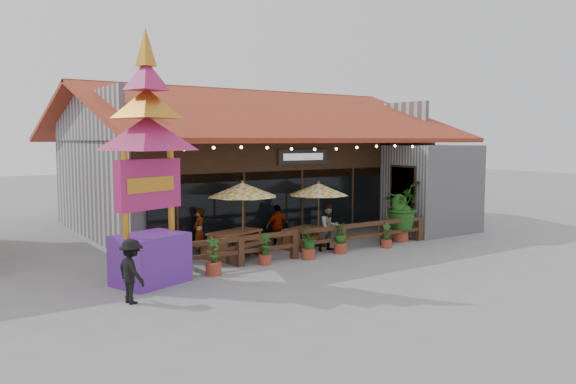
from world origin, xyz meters
TOP-DOWN VIEW (x-y plane):
  - ground at (0.00, 0.00)m, footprint 100.00×100.00m
  - restaurant_building at (0.26, 6.61)m, footprint 15.50×14.73m
  - patio_railing at (-2.25, -0.27)m, footprint 10.00×2.60m
  - umbrella_left at (-3.64, 0.82)m, footprint 2.77×2.77m
  - umbrella_right at (-0.51, 0.82)m, footprint 2.49×2.49m
  - picnic_table_left at (-4.03, 0.68)m, footprint 2.24×2.09m
  - picnic_table_right at (-1.26, 0.78)m, footprint 1.90×1.78m
  - thai_sign_tower at (-7.46, -0.91)m, footprint 3.41×3.41m
  - tropical_plant at (2.65, -0.18)m, footprint 2.18×2.15m
  - diner_a at (-4.86, 1.57)m, footprint 0.69×0.66m
  - diner_b at (-0.75, -0.11)m, footprint 0.83×0.67m
  - diner_c at (-1.93, 1.32)m, footprint 0.95×0.51m
  - pedestrian at (-8.49, -2.39)m, footprint 0.71×1.06m
  - planter_a at (-5.66, -1.01)m, footprint 0.45×0.45m
  - planter_b at (-3.74, -0.71)m, footprint 0.39×0.39m
  - planter_c at (-2.17, -0.83)m, footprint 0.81×0.77m
  - planter_d at (-0.72, -0.68)m, footprint 0.56×0.56m
  - planter_e at (1.26, -0.86)m, footprint 0.37×0.36m

SIDE VIEW (x-z plane):
  - ground at x=0.00m, z-range 0.00..0.00m
  - planter_e at x=1.26m, z-range -0.07..0.80m
  - planter_b at x=-3.74m, z-range -0.05..0.91m
  - planter_a at x=-5.66m, z-range -0.09..1.01m
  - picnic_table_right at x=-1.26m, z-range 0.13..0.86m
  - planter_d at x=-0.72m, z-range -0.02..1.04m
  - planter_c at x=-2.17m, z-range 0.06..1.10m
  - picnic_table_left at x=-4.03m, z-range 0.15..1.03m
  - patio_railing at x=-2.25m, z-range 0.15..1.07m
  - pedestrian at x=-8.49m, z-range 0.00..1.52m
  - diner_c at x=-1.93m, z-range 0.00..1.54m
  - diner_a at x=-4.86m, z-range 0.00..1.60m
  - diner_b at x=-0.75m, z-range 0.00..1.64m
  - tropical_plant at x=2.65m, z-range 0.16..2.44m
  - umbrella_right at x=-0.51m, z-range 0.87..3.22m
  - umbrella_left at x=-3.64m, z-range 0.93..3.44m
  - restaurant_building at x=0.26m, z-range -0.84..5.25m
  - thai_sign_tower at x=-7.46m, z-range 0.20..7.42m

